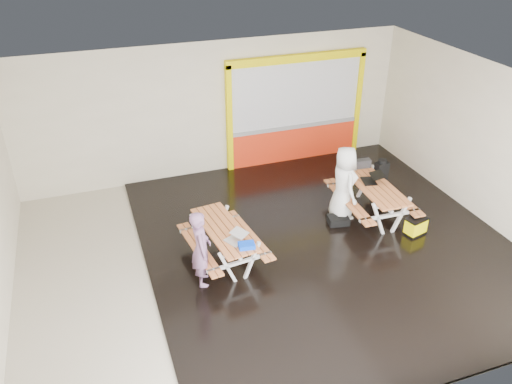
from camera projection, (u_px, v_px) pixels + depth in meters
name	position (u px, v px, depth m)	size (l,w,h in m)	color
room	(272.00, 180.00, 9.78)	(10.02, 8.02, 3.52)	beige
deck	(325.00, 241.00, 11.00)	(7.50, 7.98, 0.05)	black
kiosk	(295.00, 112.00, 13.79)	(3.88, 0.16, 3.00)	red
picnic_table_left	(224.00, 236.00, 10.16)	(1.55, 2.10, 0.78)	orange
picnic_table_right	(372.00, 192.00, 11.62)	(1.51, 2.18, 0.85)	orange
person_left	(201.00, 249.00, 9.43)	(0.57, 0.37, 1.55)	slate
person_right	(344.00, 184.00, 11.43)	(0.87, 0.56, 1.77)	white
laptop_left	(236.00, 238.00, 9.69)	(0.49, 0.48, 0.16)	silver
laptop_right	(372.00, 179.00, 11.59)	(0.54, 0.49, 0.19)	black
blue_pouch	(247.00, 245.00, 9.50)	(0.30, 0.21, 0.09)	#0740EC
toolbox	(361.00, 163.00, 12.21)	(0.47, 0.27, 0.26)	black
backpack	(381.00, 170.00, 12.30)	(0.33, 0.22, 0.52)	black
dark_case	(338.00, 220.00, 11.53)	(0.45, 0.34, 0.17)	black
fluke_bag	(416.00, 226.00, 11.11)	(0.53, 0.41, 0.40)	black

